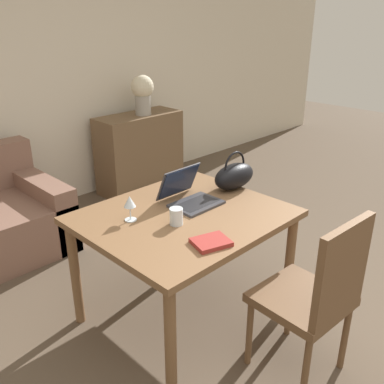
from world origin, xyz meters
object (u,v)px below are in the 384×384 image
at_px(drinking_glass, 176,216).
at_px(flower_vase, 142,92).
at_px(handbag, 234,176).
at_px(wine_glass, 130,203).
at_px(chair, 316,293).
at_px(laptop, 188,193).

xyz_separation_m(drinking_glass, flower_vase, (1.37, 1.98, 0.29)).
height_order(handbag, flower_vase, flower_vase).
height_order(drinking_glass, wine_glass, wine_glass).
relative_size(chair, wine_glass, 6.43).
bearing_deg(handbag, chair, -113.91).
height_order(laptop, drinking_glass, laptop).
bearing_deg(laptop, chair, -90.32).
relative_size(drinking_glass, handbag, 0.28).
relative_size(handbag, flower_vase, 0.83).
xyz_separation_m(chair, laptop, (0.01, 0.94, 0.27)).
relative_size(wine_glass, flower_vase, 0.37).
bearing_deg(laptop, handbag, -7.78).
bearing_deg(wine_glass, flower_vase, 49.10).
relative_size(wine_glass, handbag, 0.44).
distance_m(chair, wine_glass, 1.12).
relative_size(drinking_glass, flower_vase, 0.24).
xyz_separation_m(laptop, handbag, (0.39, -0.05, 0.03)).
distance_m(chair, laptop, 0.98).
bearing_deg(chair, flower_vase, 71.38).
height_order(laptop, flower_vase, flower_vase).
relative_size(laptop, drinking_glass, 3.27).
bearing_deg(handbag, laptop, 172.22).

